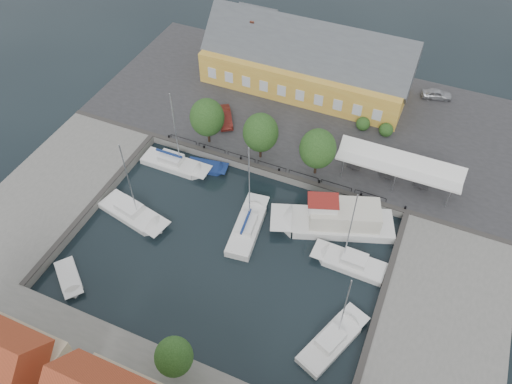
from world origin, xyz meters
TOP-DOWN VIEW (x-y plane):
  - ground at (0.00, 0.00)m, footprint 140.00×140.00m
  - north_quay at (0.00, 23.00)m, footprint 56.00×26.00m
  - west_quay at (-22.00, -2.00)m, footprint 12.00×24.00m
  - east_quay at (22.00, -2.00)m, footprint 12.00×24.00m
  - quay_edge_fittings at (0.02, 4.75)m, footprint 56.00×24.72m
  - warehouse at (-2.60, 28.36)m, footprint 28.56×14.00m
  - tent_canopy at (14.00, 14.50)m, footprint 14.00×4.00m
  - quay_trees at (-2.00, 12.00)m, footprint 18.20×4.20m
  - car_silver at (15.63, 32.41)m, footprint 4.35×2.61m
  - car_red at (-8.87, 16.35)m, footprint 3.85×4.77m
  - center_sailboat at (0.85, 1.69)m, footprint 3.60×8.94m
  - trawler at (9.58, 6.05)m, footprint 13.88×8.22m
  - east_boat_a at (12.40, 1.74)m, footprint 7.82×2.79m
  - east_boat_c at (13.23, -7.24)m, footprint 5.19×8.19m
  - west_boat_a at (-11.43, 7.26)m, footprint 8.96×2.62m
  - west_boat_c at (-11.76, -1.49)m, footprint 9.04×4.52m
  - launch_sw at (-13.10, -11.13)m, footprint 5.02×4.56m
  - launch_nw at (-7.71, 8.50)m, footprint 5.36×2.82m

SIDE VIEW (x-z plane):
  - ground at x=0.00m, z-range 0.00..0.00m
  - launch_nw at x=-7.71m, z-range -0.35..0.53m
  - launch_sw at x=-13.10m, z-range -0.40..0.58m
  - east_boat_c at x=13.23m, z-range -4.85..5.37m
  - west_boat_c at x=-11.76m, z-range -5.61..6.13m
  - east_boat_a at x=12.40m, z-range -5.24..5.77m
  - west_boat_a at x=-11.43m, z-range -5.60..6.15m
  - center_sailboat at x=0.85m, z-range -5.64..6.37m
  - north_quay at x=0.00m, z-range 0.00..1.00m
  - west_quay at x=-22.00m, z-range 0.00..1.00m
  - east_quay at x=22.00m, z-range 0.00..1.00m
  - trawler at x=9.58m, z-range -1.48..3.52m
  - quay_edge_fittings at x=0.02m, z-range 0.86..1.26m
  - car_silver at x=15.63m, z-range 1.00..2.38m
  - car_red at x=-8.87m, z-range 1.00..2.52m
  - tent_canopy at x=14.00m, z-range 2.27..5.10m
  - warehouse at x=-2.60m, z-range -0.35..9.20m
  - quay_trees at x=-2.00m, z-range 1.73..8.03m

